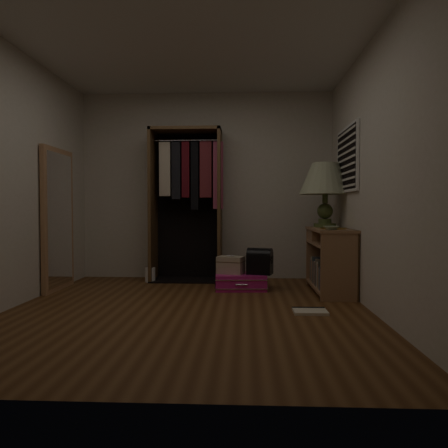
% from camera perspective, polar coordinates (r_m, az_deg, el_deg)
% --- Properties ---
extents(ground, '(4.00, 4.00, 0.00)m').
position_cam_1_polar(ground, '(4.29, -4.71, -11.19)').
color(ground, '#573318').
rests_on(ground, ground).
extents(room_walls, '(3.52, 4.02, 2.60)m').
position_cam_1_polar(room_walls, '(4.24, -3.67, 9.07)').
color(room_walls, beige).
rests_on(room_walls, ground).
extents(console_bookshelf, '(0.42, 1.12, 0.75)m').
position_cam_1_polar(console_bookshelf, '(5.31, 13.53, -4.38)').
color(console_bookshelf, '#996B4A').
rests_on(console_bookshelf, ground).
extents(open_wardrobe, '(0.97, 0.50, 2.05)m').
position_cam_1_polar(open_wardrobe, '(5.97, -4.58, 4.34)').
color(open_wardrobe, brown).
rests_on(open_wardrobe, ground).
extents(floor_mirror, '(0.06, 0.80, 1.70)m').
position_cam_1_polar(floor_mirror, '(5.61, -20.86, 0.56)').
color(floor_mirror, tan).
rests_on(floor_mirror, ground).
extents(pink_suitcase, '(0.65, 0.49, 0.19)m').
position_cam_1_polar(pink_suitcase, '(5.34, 2.18, -7.52)').
color(pink_suitcase, '#C3177B').
rests_on(pink_suitcase, ground).
extents(train_case, '(0.36, 0.30, 0.23)m').
position_cam_1_polar(train_case, '(5.32, 0.88, -5.36)').
color(train_case, tan).
rests_on(train_case, pink_suitcase).
extents(black_bag, '(0.33, 0.26, 0.32)m').
position_cam_1_polar(black_bag, '(5.29, 4.70, -4.80)').
color(black_bag, black).
rests_on(black_bag, pink_suitcase).
extents(table_lamp, '(0.71, 0.71, 0.80)m').
position_cam_1_polar(table_lamp, '(5.58, 13.08, 5.59)').
color(table_lamp, '#425428').
rests_on(table_lamp, console_bookshelf).
extents(brass_tray, '(0.38, 0.38, 0.02)m').
position_cam_1_polar(brass_tray, '(5.07, 14.08, -0.54)').
color(brass_tray, '#B18E44').
rests_on(brass_tray, console_bookshelf).
extents(ceramic_bowl, '(0.19, 0.19, 0.04)m').
position_cam_1_polar(ceramic_bowl, '(4.91, 13.85, -0.49)').
color(ceramic_bowl, '#95B396').
rests_on(ceramic_bowl, console_bookshelf).
extents(white_jug, '(0.17, 0.17, 0.24)m').
position_cam_1_polar(white_jug, '(5.94, -9.62, -6.51)').
color(white_jug, white).
rests_on(white_jug, ground).
extents(floor_book, '(0.32, 0.25, 0.03)m').
position_cam_1_polar(floor_book, '(4.28, 11.14, -11.08)').
color(floor_book, beige).
rests_on(floor_book, ground).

